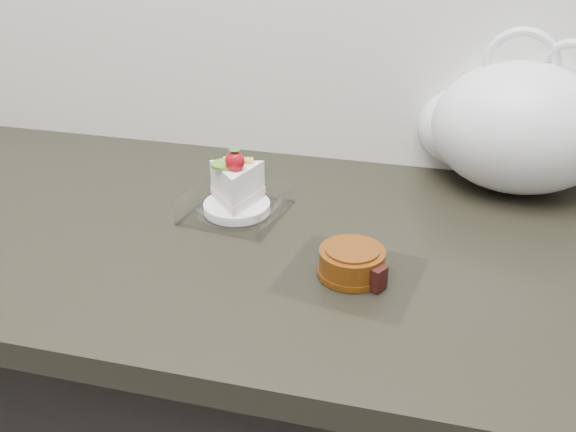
{
  "coord_description": "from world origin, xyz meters",
  "views": [
    {
      "loc": [
        0.27,
        0.89,
        1.38
      ],
      "look_at": [
        0.07,
        1.68,
        0.94
      ],
      "focal_mm": 40.0,
      "sensor_mm": 36.0,
      "label": 1
    }
  ],
  "objects": [
    {
      "name": "mooncake_wrap",
      "position": [
        0.17,
        1.61,
        0.92
      ],
      "size": [
        0.2,
        0.19,
        0.04
      ],
      "rotation": [
        0.0,
        0.0,
        0.0
      ],
      "color": "white",
      "rests_on": "counter"
    },
    {
      "name": "cake_tray",
      "position": [
        -0.03,
        1.74,
        0.93
      ],
      "size": [
        0.16,
        0.16,
        0.11
      ],
      "rotation": [
        0.0,
        0.0,
        -0.13
      ],
      "color": "white",
      "rests_on": "counter"
    },
    {
      "name": "plastic_bag",
      "position": [
        0.38,
        1.96,
        1.01
      ],
      "size": [
        0.37,
        0.31,
        0.27
      ],
      "rotation": [
        0.0,
        0.0,
        -0.32
      ],
      "color": "white",
      "rests_on": "counter"
    }
  ]
}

